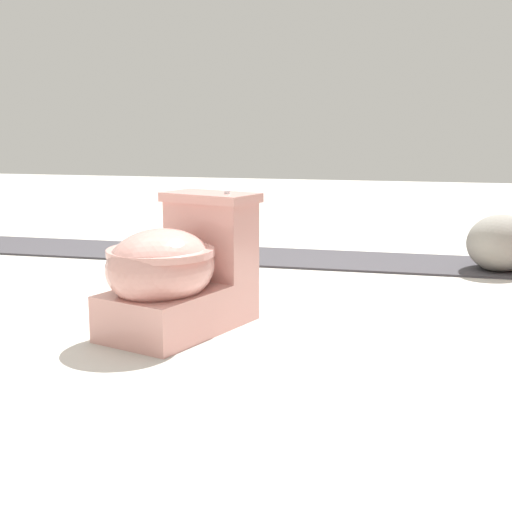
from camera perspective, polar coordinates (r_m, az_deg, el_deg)
name	(u,v)px	position (r m, az deg, el deg)	size (l,w,h in m)	color
ground_plane	(173,312)	(3.00, -6.64, -4.46)	(14.00, 14.00, 0.00)	beige
gravel_strip	(333,260)	(4.08, 6.18, -0.31)	(0.56, 8.00, 0.01)	#423F44
toilet	(178,273)	(2.69, -6.28, -1.40)	(0.71, 0.55, 0.52)	#E09E93
boulder_near	(501,243)	(3.97, 19.03, 0.98)	(0.41, 0.35, 0.30)	gray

